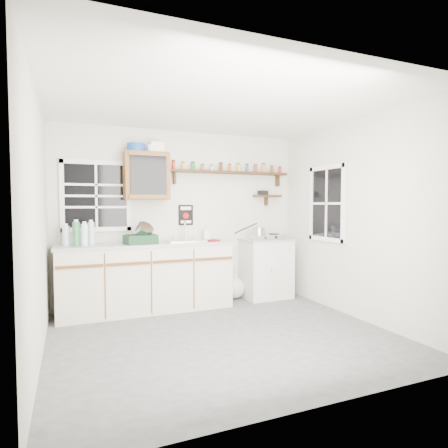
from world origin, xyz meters
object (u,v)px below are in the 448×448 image
object	(u,v)px
right_cabinet	(266,268)
spice_shelf	(230,172)
main_cabinet	(147,277)
upper_cabinet	(147,176)
dish_rack	(142,237)
hotplate	(266,237)

from	to	relation	value
right_cabinet	spice_shelf	distance (m)	1.57
main_cabinet	upper_cabinet	distance (m)	1.37
spice_shelf	dish_rack	size ratio (longest dim) A/B	4.43
main_cabinet	upper_cabinet	size ratio (longest dim) A/B	3.55
upper_cabinet	spice_shelf	world-z (taller)	upper_cabinet
dish_rack	hotplate	size ratio (longest dim) A/B	0.80
main_cabinet	upper_cabinet	xyz separation A→B (m)	(0.03, 0.14, 1.36)
right_cabinet	spice_shelf	xyz separation A→B (m)	(-0.52, 0.19, 1.48)
right_cabinet	dish_rack	xyz separation A→B (m)	(-1.92, -0.12, 0.56)
spice_shelf	dish_rack	bearing A→B (deg)	-167.52
dish_rack	right_cabinet	bearing A→B (deg)	-4.59
hotplate	right_cabinet	bearing A→B (deg)	78.64
spice_shelf	dish_rack	distance (m)	1.70
main_cabinet	hotplate	world-z (taller)	hotplate
main_cabinet	upper_cabinet	bearing A→B (deg)	76.32
right_cabinet	upper_cabinet	bearing A→B (deg)	176.24
spice_shelf	hotplate	world-z (taller)	spice_shelf
upper_cabinet	dish_rack	world-z (taller)	upper_cabinet
main_cabinet	right_cabinet	xyz separation A→B (m)	(1.83, 0.03, -0.01)
right_cabinet	hotplate	size ratio (longest dim) A/B	1.69
main_cabinet	dish_rack	size ratio (longest dim) A/B	5.36
main_cabinet	hotplate	bearing A→B (deg)	0.17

